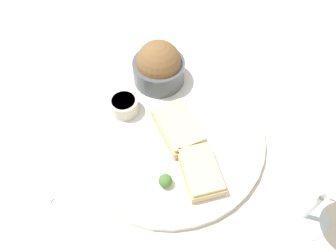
{
  "coord_description": "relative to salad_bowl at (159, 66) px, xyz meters",
  "views": [
    {
      "loc": [
        -0.28,
        0.13,
        0.5
      ],
      "look_at": [
        0.0,
        0.0,
        0.03
      ],
      "focal_mm": 35.0,
      "sensor_mm": 36.0,
      "label": 1
    }
  ],
  "objects": [
    {
      "name": "cheese_toast_far",
      "position": [
        -0.22,
        0.02,
        -0.02
      ],
      "size": [
        0.1,
        0.07,
        0.03
      ],
      "color": "#D1B27F",
      "rests_on": "dinner_plate"
    },
    {
      "name": "garnish",
      "position": [
        -0.21,
        0.08,
        -0.02
      ],
      "size": [
        0.02,
        0.02,
        0.02
      ],
      "color": "#477533",
      "rests_on": "dinner_plate"
    },
    {
      "name": "ground_plane",
      "position": [
        -0.12,
        0.04,
        -0.05
      ],
      "size": [
        4.0,
        4.0,
        0.0
      ],
      "primitive_type": "plane",
      "color": "beige"
    },
    {
      "name": "salad_bowl",
      "position": [
        0.0,
        0.0,
        0.0
      ],
      "size": [
        0.1,
        0.1,
        0.09
      ],
      "color": "#4C5156",
      "rests_on": "dinner_plate"
    },
    {
      "name": "wine_glass",
      "position": [
        -0.34,
        -0.09,
        0.06
      ],
      "size": [
        0.08,
        0.08,
        0.15
      ],
      "color": "silver",
      "rests_on": "ground_plane"
    },
    {
      "name": "dinner_plate",
      "position": [
        -0.12,
        0.04,
        -0.04
      ],
      "size": [
        0.34,
        0.34,
        0.01
      ],
      "color": "white",
      "rests_on": "ground_plane"
    },
    {
      "name": "cheese_toast_near",
      "position": [
        -0.13,
        0.02,
        -0.02
      ],
      "size": [
        0.1,
        0.06,
        0.03
      ],
      "color": "#D1B27F",
      "rests_on": "dinner_plate"
    },
    {
      "name": "fork",
      "position": [
        -0.08,
        0.3,
        -0.05
      ],
      "size": [
        0.16,
        0.1,
        0.01
      ],
      "color": "silver",
      "rests_on": "ground_plane"
    },
    {
      "name": "sauce_ramekin",
      "position": [
        -0.04,
        0.09,
        -0.02
      ],
      "size": [
        0.05,
        0.05,
        0.03
      ],
      "color": "beige",
      "rests_on": "dinner_plate"
    }
  ]
}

